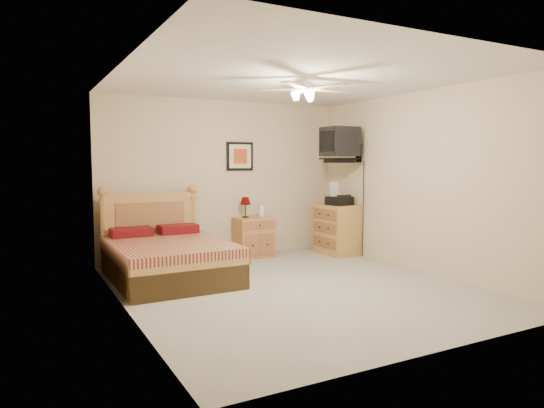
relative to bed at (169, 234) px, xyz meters
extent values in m
plane|color=#9E998E|center=(1.23, -1.12, -0.60)|extent=(4.50, 4.50, 0.00)
cube|color=white|center=(1.23, -1.12, 1.90)|extent=(4.00, 4.50, 0.04)
cube|color=beige|center=(1.23, 1.13, 0.65)|extent=(4.00, 0.04, 2.50)
cube|color=beige|center=(1.23, -3.37, 0.65)|extent=(4.00, 0.04, 2.50)
cube|color=beige|center=(-0.77, -1.12, 0.65)|extent=(0.04, 4.50, 2.50)
cube|color=beige|center=(3.23, -1.12, 0.65)|extent=(0.04, 4.50, 2.50)
cube|color=#BC8645|center=(1.64, 0.88, -0.28)|extent=(0.60, 0.45, 0.64)
imported|color=white|center=(1.80, 0.91, 0.16)|extent=(0.10, 0.10, 0.24)
cube|color=black|center=(1.50, 1.11, 1.02)|extent=(0.46, 0.04, 0.46)
cube|color=#B98943|center=(2.96, 0.46, -0.19)|extent=(0.51, 0.72, 0.82)
imported|color=#B9A88F|center=(2.95, 0.67, 0.24)|extent=(0.25, 0.30, 0.02)
imported|color=gray|center=(2.97, 0.66, 0.26)|extent=(0.27, 0.31, 0.02)
camera|label=1|loc=(-1.73, -6.09, 0.93)|focal=32.00mm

